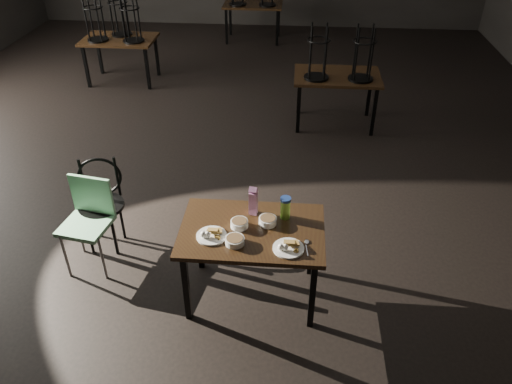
# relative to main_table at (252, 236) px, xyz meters

# --- Properties ---
(main_table) EXTENTS (1.20, 0.80, 0.75)m
(main_table) POSITION_rel_main_table_xyz_m (0.00, 0.00, 0.00)
(main_table) COLOR black
(main_table) RESTS_ON ground
(plate_left) EXTENTS (0.25, 0.25, 0.08)m
(plate_left) POSITION_rel_main_table_xyz_m (-0.32, -0.12, 0.10)
(plate_left) COLOR white
(plate_left) RESTS_ON main_table
(plate_right) EXTENTS (0.25, 0.25, 0.08)m
(plate_right) POSITION_rel_main_table_xyz_m (0.31, -0.23, 0.10)
(plate_right) COLOR white
(plate_right) RESTS_ON main_table
(bowl_near) EXTENTS (0.15, 0.15, 0.06)m
(bowl_near) POSITION_rel_main_table_xyz_m (-0.11, 0.03, 0.11)
(bowl_near) COLOR white
(bowl_near) RESTS_ON main_table
(bowl_far) EXTENTS (0.15, 0.15, 0.06)m
(bowl_far) POSITION_rel_main_table_xyz_m (0.12, 0.08, 0.11)
(bowl_far) COLOR white
(bowl_far) RESTS_ON main_table
(bowl_big) EXTENTS (0.16, 0.16, 0.05)m
(bowl_big) POSITION_rel_main_table_xyz_m (-0.12, -0.19, 0.11)
(bowl_big) COLOR white
(bowl_big) RESTS_ON main_table
(juice_carton) EXTENTS (0.08, 0.08, 0.27)m
(juice_carton) POSITION_rel_main_table_xyz_m (-0.01, 0.22, 0.20)
(juice_carton) COLOR #8B196D
(juice_carton) RESTS_ON main_table
(water_bottle) EXTENTS (0.11, 0.11, 0.20)m
(water_bottle) POSITION_rel_main_table_xyz_m (0.27, 0.18, 0.18)
(water_bottle) COLOR #84C63A
(water_bottle) RESTS_ON main_table
(spoon) EXTENTS (0.05, 0.20, 0.01)m
(spoon) POSITION_rel_main_table_xyz_m (0.45, -0.14, 0.08)
(spoon) COLOR silver
(spoon) RESTS_ON main_table
(bentwood_chair) EXTENTS (0.47, 0.46, 0.92)m
(bentwood_chair) POSITION_rel_main_table_xyz_m (-1.54, 0.63, -0.12)
(bentwood_chair) COLOR black
(bentwood_chair) RESTS_ON ground
(school_chair) EXTENTS (0.48, 0.48, 0.90)m
(school_chair) POSITION_rel_main_table_xyz_m (-1.55, 0.33, -0.13)
(school_chair) COLOR #79BC8B
(school_chair) RESTS_ON ground
(bg_table_left) EXTENTS (1.20, 0.80, 1.48)m
(bg_table_left) POSITION_rel_main_table_xyz_m (-2.67, 4.87, 0.11)
(bg_table_left) COLOR black
(bg_table_left) RESTS_ON ground
(bg_table_right) EXTENTS (1.20, 0.80, 1.48)m
(bg_table_right) POSITION_rel_main_table_xyz_m (0.88, 3.49, 0.08)
(bg_table_right) COLOR black
(bg_table_right) RESTS_ON ground
(bg_table_far) EXTENTS (1.20, 0.80, 1.48)m
(bg_table_far) POSITION_rel_main_table_xyz_m (-0.64, 7.31, 0.08)
(bg_table_far) COLOR black
(bg_table_far) RESTS_ON ground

